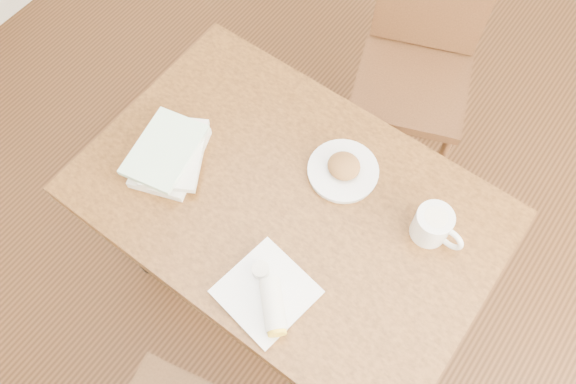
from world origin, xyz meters
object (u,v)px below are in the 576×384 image
Objects in this scene: table at (288,212)px; chair_far at (419,55)px; plate_scone at (343,169)px; coffee_mug at (434,225)px; book_stack at (170,154)px; plate_burrito at (268,296)px.

table is 0.86m from chair_far.
coffee_mug is (0.30, -0.02, 0.03)m from plate_scone.
chair_far reaches higher than plate_scone.
coffee_mug is at bearing -3.02° from plate_scone.
table is at bearing -114.58° from plate_scone.
book_stack is (-0.34, -0.95, 0.23)m from chair_far.
coffee_mug is 0.51× the size of book_stack.
table is 0.21m from plate_scone.
chair_far is at bearing 98.04° from plate_scone.
table is 0.31m from plate_burrito.
book_stack is at bearing -109.40° from chair_far.
book_stack is at bearing -148.57° from plate_scone.
book_stack is at bearing -164.70° from table.
plate_burrito is (0.13, -0.26, 0.11)m from table.
coffee_mug is 0.61× the size of plate_burrito.
chair_far is at bearing 91.39° from table.
plate_burrito is at bearing -18.74° from book_stack.
plate_burrito is at bearing -120.71° from coffee_mug.
plate_scone and book_stack have the same top height.
plate_burrito is 0.83× the size of book_stack.
table is 1.24× the size of chair_far.
chair_far is 0.85m from coffee_mug.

